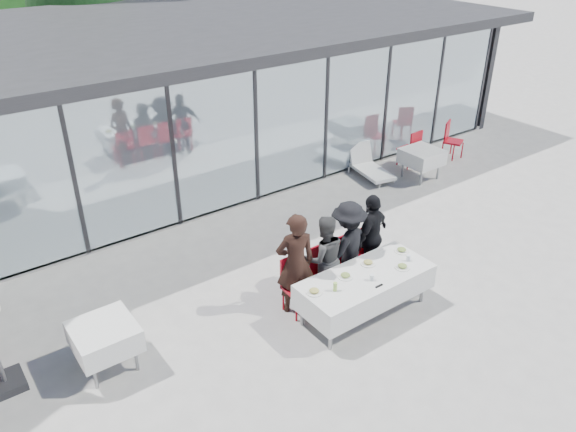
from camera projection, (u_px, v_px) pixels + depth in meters
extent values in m
plane|color=#A19E99|center=(338.00, 305.00, 9.43)|extent=(90.00, 90.00, 0.00)
cube|color=gray|center=(210.00, 139.00, 16.11)|extent=(14.00, 8.00, 0.10)
cube|color=black|center=(148.00, 58.00, 18.13)|extent=(14.00, 0.20, 3.20)
cube|color=black|center=(387.00, 52.00, 18.92)|extent=(0.20, 8.00, 3.20)
cube|color=silver|center=(292.00, 125.00, 12.55)|extent=(13.60, 0.06, 3.10)
cube|color=#2D2D30|center=(209.00, 22.00, 14.25)|extent=(14.80, 8.80, 0.24)
cube|color=#262628|center=(74.00, 179.00, 10.04)|extent=(0.08, 0.10, 3.10)
cube|color=#262628|center=(173.00, 154.00, 11.04)|extent=(0.08, 0.10, 3.10)
cube|color=#262628|center=(255.00, 134.00, 12.05)|extent=(0.08, 0.10, 3.10)
cube|color=#262628|center=(325.00, 117.00, 13.05)|extent=(0.08, 0.10, 3.10)
cube|color=#262628|center=(385.00, 102.00, 14.05)|extent=(0.08, 0.10, 3.10)
cube|color=#262628|center=(437.00, 89.00, 15.05)|extent=(0.08, 0.10, 3.10)
cube|color=#262628|center=(483.00, 78.00, 16.05)|extent=(0.08, 0.10, 3.10)
cube|color=#AC0B17|center=(148.00, 163.00, 13.56)|extent=(0.45, 0.45, 0.90)
cube|color=#AC0B17|center=(194.00, 143.00, 14.69)|extent=(0.45, 0.45, 0.90)
cube|color=#AC0B17|center=(283.00, 129.00, 15.62)|extent=(0.45, 0.45, 0.90)
cube|color=#AC0B17|center=(322.00, 110.00, 17.15)|extent=(0.45, 0.45, 0.90)
cube|color=silver|center=(365.00, 286.00, 8.98)|extent=(2.26, 0.96, 0.42)
cylinder|color=gray|center=(331.00, 331.00, 8.31)|extent=(0.06, 0.06, 0.71)
cylinder|color=gray|center=(423.00, 284.00, 9.34)|extent=(0.06, 0.06, 0.71)
cylinder|color=gray|center=(302.00, 307.00, 8.80)|extent=(0.06, 0.06, 0.71)
cylinder|color=gray|center=(393.00, 265.00, 9.84)|extent=(0.06, 0.06, 0.71)
imported|color=black|center=(295.00, 263.00, 8.92)|extent=(0.82, 0.82, 1.78)
cube|color=#AC0B17|center=(299.00, 289.00, 9.06)|extent=(0.44, 0.44, 0.05)
cube|color=#AC0B17|center=(292.00, 270.00, 9.09)|extent=(0.44, 0.04, 0.55)
cylinder|color=#AC0B17|center=(296.00, 310.00, 8.96)|extent=(0.04, 0.04, 0.43)
cylinder|color=#AC0B17|center=(314.00, 302.00, 9.14)|extent=(0.04, 0.04, 0.43)
cylinder|color=#AC0B17|center=(283.00, 299.00, 9.21)|extent=(0.04, 0.04, 0.43)
cylinder|color=#AC0B17|center=(301.00, 291.00, 9.40)|extent=(0.04, 0.04, 0.43)
imported|color=#434343|center=(324.00, 258.00, 9.28)|extent=(0.95, 0.95, 1.53)
cube|color=#AC0B17|center=(327.00, 277.00, 9.36)|extent=(0.44, 0.44, 0.05)
cube|color=#AC0B17|center=(320.00, 259.00, 9.39)|extent=(0.44, 0.04, 0.55)
cylinder|color=#AC0B17|center=(325.00, 297.00, 9.26)|extent=(0.04, 0.04, 0.43)
cylinder|color=#AC0B17|center=(341.00, 289.00, 9.44)|extent=(0.04, 0.04, 0.43)
cylinder|color=#AC0B17|center=(311.00, 287.00, 9.51)|extent=(0.04, 0.04, 0.43)
cylinder|color=#AC0B17|center=(328.00, 279.00, 9.70)|extent=(0.04, 0.04, 0.43)
imported|color=black|center=(348.00, 246.00, 9.53)|extent=(1.25, 1.25, 1.63)
cube|color=#AC0B17|center=(350.00, 266.00, 9.64)|extent=(0.44, 0.44, 0.05)
cube|color=#AC0B17|center=(343.00, 249.00, 9.66)|extent=(0.44, 0.04, 0.55)
cylinder|color=#AC0B17|center=(349.00, 286.00, 9.53)|extent=(0.04, 0.04, 0.43)
cylinder|color=#AC0B17|center=(364.00, 279.00, 9.72)|extent=(0.04, 0.04, 0.43)
cylinder|color=#AC0B17|center=(335.00, 276.00, 9.78)|extent=(0.04, 0.04, 0.43)
cylinder|color=#AC0B17|center=(351.00, 269.00, 9.97)|extent=(0.04, 0.04, 0.43)
imported|color=black|center=(371.00, 236.00, 9.82)|extent=(1.19, 1.19, 1.62)
cube|color=#AC0B17|center=(374.00, 256.00, 9.92)|extent=(0.44, 0.44, 0.05)
cube|color=#AC0B17|center=(367.00, 239.00, 9.94)|extent=(0.44, 0.04, 0.55)
cylinder|color=#AC0B17|center=(372.00, 275.00, 9.81)|extent=(0.04, 0.04, 0.43)
cylinder|color=#AC0B17|center=(387.00, 268.00, 10.00)|extent=(0.04, 0.04, 0.43)
cylinder|color=#AC0B17|center=(358.00, 266.00, 10.07)|extent=(0.04, 0.04, 0.43)
cylinder|color=#AC0B17|center=(373.00, 259.00, 10.25)|extent=(0.04, 0.04, 0.43)
cylinder|color=silver|center=(314.00, 292.00, 8.47)|extent=(0.25, 0.25, 0.01)
ellipsoid|color=tan|center=(314.00, 291.00, 8.45)|extent=(0.15, 0.15, 0.05)
cylinder|color=silver|center=(345.00, 277.00, 8.83)|extent=(0.25, 0.25, 0.01)
ellipsoid|color=#3D6D29|center=(345.00, 275.00, 8.81)|extent=(0.15, 0.15, 0.05)
cylinder|color=silver|center=(368.00, 264.00, 9.15)|extent=(0.25, 0.25, 0.01)
ellipsoid|color=tan|center=(368.00, 262.00, 9.14)|extent=(0.15, 0.15, 0.05)
cylinder|color=silver|center=(402.00, 251.00, 9.49)|extent=(0.25, 0.25, 0.01)
ellipsoid|color=#3D6D29|center=(402.00, 249.00, 9.47)|extent=(0.15, 0.15, 0.05)
cylinder|color=silver|center=(402.00, 267.00, 9.06)|extent=(0.25, 0.25, 0.01)
ellipsoid|color=#3D6D29|center=(402.00, 266.00, 9.04)|extent=(0.15, 0.15, 0.05)
cylinder|color=#9DC953|center=(335.00, 287.00, 8.48)|extent=(0.06, 0.06, 0.14)
cylinder|color=silver|center=(372.00, 277.00, 8.74)|extent=(0.07, 0.07, 0.10)
cylinder|color=silver|center=(408.00, 258.00, 9.23)|extent=(0.07, 0.07, 0.10)
cube|color=black|center=(379.00, 286.00, 8.61)|extent=(0.14, 0.03, 0.01)
cube|color=silver|center=(105.00, 337.00, 7.89)|extent=(0.86, 0.86, 0.36)
cylinder|color=gray|center=(93.00, 369.00, 7.62)|extent=(0.05, 0.05, 0.72)
cylinder|color=gray|center=(135.00, 351.00, 7.93)|extent=(0.05, 0.05, 0.72)
cylinder|color=gray|center=(79.00, 344.00, 8.04)|extent=(0.05, 0.05, 0.72)
cylinder|color=gray|center=(119.00, 328.00, 8.35)|extent=(0.05, 0.05, 0.72)
cube|color=silver|center=(422.00, 157.00, 13.62)|extent=(0.86, 0.86, 0.36)
cylinder|color=gray|center=(422.00, 171.00, 13.34)|extent=(0.05, 0.05, 0.72)
cylinder|color=gray|center=(439.00, 165.00, 13.65)|extent=(0.05, 0.05, 0.72)
cylinder|color=gray|center=(403.00, 163.00, 13.77)|extent=(0.05, 0.05, 0.72)
cylinder|color=gray|center=(420.00, 158.00, 14.08)|extent=(0.05, 0.05, 0.72)
cube|color=#AC0B17|center=(453.00, 142.00, 14.80)|extent=(0.59, 0.59, 0.05)
cube|color=#AC0B17|center=(447.00, 131.00, 14.76)|extent=(0.41, 0.23, 0.55)
cylinder|color=#AC0B17|center=(453.00, 153.00, 14.69)|extent=(0.04, 0.04, 0.43)
cylinder|color=#AC0B17|center=(462.00, 150.00, 14.88)|extent=(0.04, 0.04, 0.43)
cylinder|color=#AC0B17|center=(442.00, 149.00, 14.95)|extent=(0.04, 0.04, 0.43)
cylinder|color=#AC0B17|center=(451.00, 146.00, 15.14)|extent=(0.04, 0.04, 0.43)
cube|color=#AC0B17|center=(409.00, 149.00, 14.32)|extent=(0.47, 0.47, 0.05)
cube|color=#AC0B17|center=(416.00, 142.00, 14.07)|extent=(0.44, 0.07, 0.55)
cylinder|color=#AC0B17|center=(408.00, 162.00, 14.22)|extent=(0.04, 0.04, 0.43)
cylinder|color=#AC0B17|center=(418.00, 158.00, 14.40)|extent=(0.04, 0.04, 0.43)
cylinder|color=#AC0B17|center=(398.00, 157.00, 14.47)|extent=(0.04, 0.04, 0.43)
cylinder|color=#AC0B17|center=(407.00, 154.00, 14.66)|extent=(0.04, 0.04, 0.43)
cube|color=black|center=(6.00, 384.00, 7.78)|extent=(0.50, 0.50, 0.12)
cube|color=silver|center=(372.00, 171.00, 13.81)|extent=(0.83, 1.39, 0.08)
cube|color=silver|center=(360.00, 153.00, 14.11)|extent=(0.64, 0.37, 0.54)
cylinder|color=silver|center=(380.00, 185.00, 13.34)|extent=(0.04, 0.04, 0.14)
cylinder|color=silver|center=(395.00, 180.00, 13.60)|extent=(0.04, 0.04, 0.14)
cylinder|color=silver|center=(349.00, 170.00, 14.12)|extent=(0.04, 0.04, 0.14)
cylinder|color=silver|center=(364.00, 165.00, 14.38)|extent=(0.04, 0.04, 0.14)
cylinder|color=#382316|center=(93.00, 77.00, 18.42)|extent=(0.44, 0.44, 2.00)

